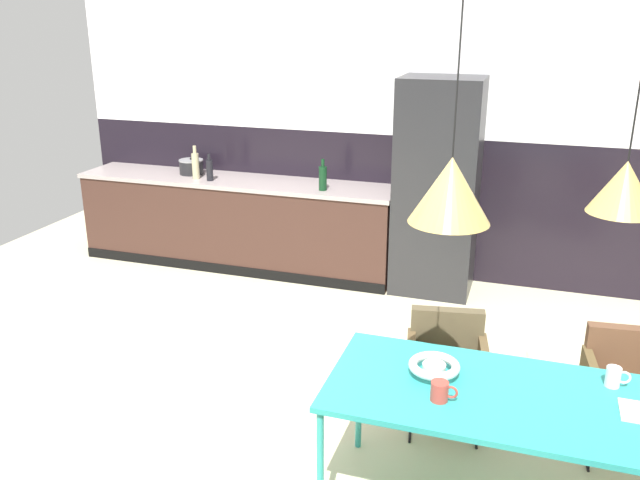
{
  "coord_description": "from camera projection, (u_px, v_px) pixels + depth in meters",
  "views": [
    {
      "loc": [
        1.25,
        -3.06,
        2.49
      ],
      "look_at": [
        -0.07,
        0.93,
        1.04
      ],
      "focal_mm": 37.27,
      "sensor_mm": 36.0,
      "label": 1
    }
  ],
  "objects": [
    {
      "name": "cooking_pot",
      "position": [
        191.0,
        167.0,
        6.8
      ],
      "size": [
        0.25,
        0.25,
        0.17
      ],
      "color": "black",
      "rests_on": "kitchen_counter"
    },
    {
      "name": "mug_white_ceramic",
      "position": [
        614.0,
        377.0,
        3.26
      ],
      "size": [
        0.12,
        0.07,
        0.1
      ],
      "color": "white",
      "rests_on": "dining_table"
    },
    {
      "name": "mug_tall_blue",
      "position": [
        440.0,
        391.0,
        3.14
      ],
      "size": [
        0.13,
        0.08,
        0.1
      ],
      "color": "#B23D33",
      "rests_on": "dining_table"
    },
    {
      "name": "pendant_lamp_over_table_far",
      "position": [
        624.0,
        187.0,
        2.77
      ],
      "size": [
        0.29,
        0.29,
        1.02
      ],
      "color": "black"
    },
    {
      "name": "back_wall_panel_upper",
      "position": [
        403.0,
        60.0,
        6.09
      ],
      "size": [
        6.69,
        0.12,
        1.38
      ],
      "primitive_type": "cube",
      "color": "white",
      "rests_on": "back_wall_splashback_dark"
    },
    {
      "name": "bottle_oil_tall",
      "position": [
        210.0,
        170.0,
        6.52
      ],
      "size": [
        0.07,
        0.07,
        0.27
      ],
      "color": "black",
      "rests_on": "kitchen_counter"
    },
    {
      "name": "kitchen_counter",
      "position": [
        237.0,
        222.0,
        6.76
      ],
      "size": [
        3.27,
        0.63,
        0.91
      ],
      "color": "#3A231D",
      "rests_on": "ground"
    },
    {
      "name": "dining_table",
      "position": [
        511.0,
        403.0,
        3.21
      ],
      "size": [
        1.78,
        0.81,
        0.74
      ],
      "color": "teal",
      "rests_on": "ground"
    },
    {
      "name": "back_wall_splashback_dark",
      "position": [
        397.0,
        204.0,
        6.54
      ],
      "size": [
        6.69,
        0.12,
        1.38
      ],
      "primitive_type": "cube",
      "color": "black",
      "rests_on": "ground"
    },
    {
      "name": "bottle_wine_green",
      "position": [
        323.0,
        178.0,
        6.17
      ],
      "size": [
        0.08,
        0.08,
        0.3
      ],
      "color": "#0F3319",
      "rests_on": "kitchen_counter"
    },
    {
      "name": "ground_plane",
      "position": [
        282.0,
        455.0,
        3.94
      ],
      "size": [
        8.7,
        8.7,
        0.0
      ],
      "primitive_type": "plane",
      "color": "beige"
    },
    {
      "name": "pendant_lamp_over_table_near",
      "position": [
        450.0,
        190.0,
        2.98
      ],
      "size": [
        0.37,
        0.37,
        1.13
      ],
      "color": "black"
    },
    {
      "name": "fruit_bowl",
      "position": [
        434.0,
        367.0,
        3.36
      ],
      "size": [
        0.26,
        0.26,
        0.08
      ],
      "color": "silver",
      "rests_on": "dining_table"
    },
    {
      "name": "bottle_vinegar_dark",
      "position": [
        195.0,
        165.0,
        6.59
      ],
      "size": [
        0.07,
        0.07,
        0.33
      ],
      "color": "tan",
      "rests_on": "kitchen_counter"
    },
    {
      "name": "armchair_near_window",
      "position": [
        446.0,
        354.0,
        4.12
      ],
      "size": [
        0.55,
        0.54,
        0.72
      ],
      "rotation": [
        0.0,
        0.0,
        3.31
      ],
      "color": "brown",
      "rests_on": "ground"
    },
    {
      "name": "refrigerator_column",
      "position": [
        437.0,
        188.0,
        6.0
      ],
      "size": [
        0.72,
        0.6,
        1.96
      ],
      "primitive_type": "cube",
      "color": "#232326",
      "rests_on": "ground"
    },
    {
      "name": "armchair_head_of_table",
      "position": [
        628.0,
        375.0,
        3.84
      ],
      "size": [
        0.53,
        0.52,
        0.74
      ],
      "rotation": [
        0.0,
        0.0,
        3.25
      ],
      "color": "brown",
      "rests_on": "ground"
    }
  ]
}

